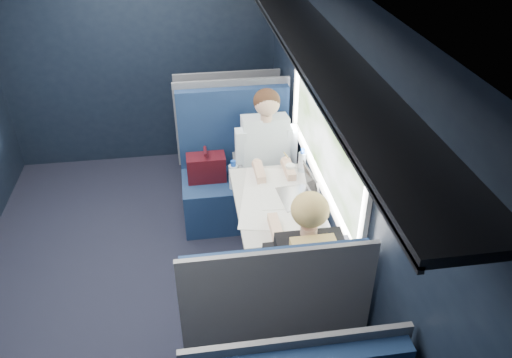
{
  "coord_description": "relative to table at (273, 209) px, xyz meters",
  "views": [
    {
      "loc": [
        0.46,
        -2.97,
        2.9
      ],
      "look_at": [
        0.9,
        0.0,
        0.95
      ],
      "focal_mm": 35.0,
      "sensor_mm": 36.0,
      "label": 1
    }
  ],
  "objects": [
    {
      "name": "ground",
      "position": [
        -1.03,
        0.0,
        -0.67
      ],
      "size": [
        2.8,
        4.2,
        0.01
      ],
      "primitive_type": "cube",
      "color": "black"
    },
    {
      "name": "room_shell",
      "position": [
        -1.01,
        0.0,
        0.81
      ],
      "size": [
        3.0,
        4.4,
        2.4
      ],
      "color": "black",
      "rests_on": "ground"
    },
    {
      "name": "table",
      "position": [
        0.0,
        0.0,
        0.0
      ],
      "size": [
        0.62,
        1.0,
        0.74
      ],
      "color": "#54565E",
      "rests_on": "ground"
    },
    {
      "name": "seat_bay_near",
      "position": [
        -0.19,
        0.87,
        -0.24
      ],
      "size": [
        1.04,
        0.62,
        1.26
      ],
      "color": "#0E1D3D",
      "rests_on": "ground"
    },
    {
      "name": "seat_bay_far",
      "position": [
        -0.18,
        -0.87,
        -0.25
      ],
      "size": [
        1.04,
        0.62,
        1.26
      ],
      "color": "#0E1D3D",
      "rests_on": "ground"
    },
    {
      "name": "seat_row_front",
      "position": [
        -0.18,
        1.8,
        -0.25
      ],
      "size": [
        1.04,
        0.51,
        1.16
      ],
      "color": "#0E1D3D",
      "rests_on": "ground"
    },
    {
      "name": "man",
      "position": [
        0.07,
        0.7,
        0.06
      ],
      "size": [
        0.53,
        0.56,
        1.32
      ],
      "color": "black",
      "rests_on": "ground"
    },
    {
      "name": "woman",
      "position": [
        0.07,
        -0.71,
        0.06
      ],
      "size": [
        0.53,
        0.56,
        1.32
      ],
      "color": "black",
      "rests_on": "ground"
    },
    {
      "name": "papers",
      "position": [
        0.05,
        0.04,
        0.08
      ],
      "size": [
        0.71,
        0.91,
        0.01
      ],
      "primitive_type": "cube",
      "rotation": [
        0.0,
        0.0,
        -0.21
      ],
      "color": "white",
      "rests_on": "table"
    },
    {
      "name": "laptop",
      "position": [
        0.23,
        0.01,
        0.14
      ],
      "size": [
        0.27,
        0.34,
        0.24
      ],
      "color": "silver",
      "rests_on": "table"
    },
    {
      "name": "bottle_small",
      "position": [
        0.3,
        0.37,
        0.17
      ],
      "size": [
        0.06,
        0.06,
        0.21
      ],
      "color": "silver",
      "rests_on": "table"
    },
    {
      "name": "cup",
      "position": [
        0.19,
        0.34,
        0.12
      ],
      "size": [
        0.07,
        0.07,
        0.09
      ],
      "primitive_type": "cylinder",
      "color": "white",
      "rests_on": "table"
    }
  ]
}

